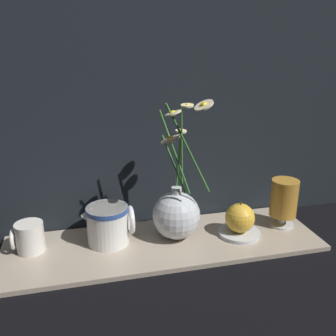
{
  "coord_description": "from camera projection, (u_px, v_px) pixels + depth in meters",
  "views": [
    {
      "loc": [
        -0.19,
        -0.85,
        0.51
      ],
      "look_at": [
        0.01,
        0.0,
        0.22
      ],
      "focal_mm": 40.0,
      "sensor_mm": 36.0,
      "label": 1
    }
  ],
  "objects": [
    {
      "name": "shelf",
      "position": [
        164.0,
        243.0,
        0.98
      ],
      "size": [
        0.82,
        0.25,
        0.01
      ],
      "color": "tan",
      "rests_on": "ground_plane"
    },
    {
      "name": "ceramic_pitcher",
      "position": [
        109.0,
        223.0,
        0.96
      ],
      "size": [
        0.13,
        0.11,
        0.11
      ],
      "color": "white",
      "rests_on": "shelf"
    },
    {
      "name": "saucer_plate",
      "position": [
        239.0,
        233.0,
        1.02
      ],
      "size": [
        0.11,
        0.11,
        0.01
      ],
      "color": "silver",
      "rests_on": "shelf"
    },
    {
      "name": "tea_glass",
      "position": [
        284.0,
        199.0,
        1.04
      ],
      "size": [
        0.08,
        0.08,
        0.14
      ],
      "color": "silver",
      "rests_on": "shelf"
    },
    {
      "name": "backdrop_wall",
      "position": [
        150.0,
        25.0,
        0.94
      ],
      "size": [
        1.32,
        0.02,
        1.1
      ],
      "color": "black",
      "rests_on": "ground_plane"
    },
    {
      "name": "orange_fruit",
      "position": [
        240.0,
        218.0,
        1.0
      ],
      "size": [
        0.08,
        0.08,
        0.09
      ],
      "color": "gold",
      "rests_on": "saucer_plate"
    },
    {
      "name": "ground_plane",
      "position": [
        164.0,
        245.0,
        0.99
      ],
      "size": [
        6.0,
        6.0,
        0.0
      ],
      "primitive_type": "plane",
      "color": "black"
    },
    {
      "name": "yellow_mug",
      "position": [
        29.0,
        237.0,
        0.93
      ],
      "size": [
        0.08,
        0.07,
        0.08
      ],
      "color": "silver",
      "rests_on": "shelf"
    },
    {
      "name": "vase_with_flowers",
      "position": [
        176.0,
        213.0,
        0.98
      ],
      "size": [
        0.14,
        0.21,
        0.38
      ],
      "color": "silver",
      "rests_on": "shelf"
    }
  ]
}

